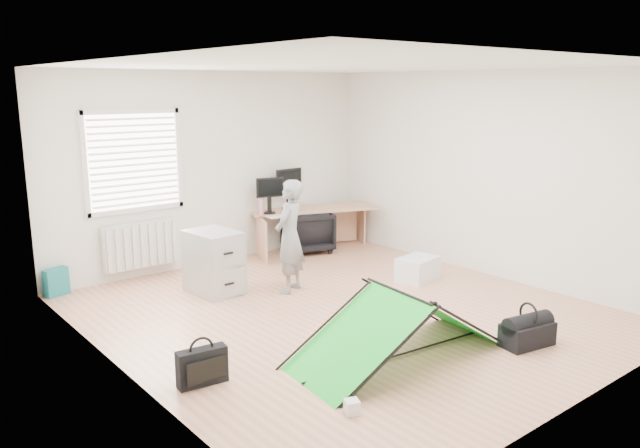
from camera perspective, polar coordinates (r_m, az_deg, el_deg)
ground at (r=7.09m, az=2.06°, el=-8.06°), size 5.50×5.50×0.00m
back_wall at (r=8.97m, az=-9.58°, el=4.99°), size 5.00×0.02×2.70m
window at (r=8.38m, az=-16.65°, el=5.52°), size 1.20×0.06×1.20m
radiator at (r=8.54m, az=-16.09°, el=-1.84°), size 1.00×0.12×0.60m
desk at (r=9.67m, az=-0.67°, el=-0.44°), size 2.03×1.27×0.66m
filing_cabinet at (r=7.74m, az=-9.67°, el=-3.47°), size 0.56×0.71×0.77m
monitor_left at (r=9.17m, az=-4.65°, el=2.16°), size 0.42×0.21×0.39m
monitor_right at (r=9.52m, az=-2.91°, el=2.75°), size 0.48×0.14×0.45m
keyboard at (r=8.97m, az=-3.50°, el=0.75°), size 0.44×0.15×0.02m
thermos at (r=9.06m, az=-5.40°, el=1.56°), size 0.09×0.09×0.25m
office_chair at (r=9.56m, az=-1.15°, el=-0.68°), size 0.85×0.87×0.63m
person at (r=7.61m, az=-2.79°, el=-1.14°), size 0.61×0.54×1.40m
kite at (r=5.90m, az=7.11°, el=-9.11°), size 2.17×1.13×0.65m
storage_crate at (r=8.28m, az=8.93°, el=-4.06°), size 0.60×0.47×0.30m
tote_bag at (r=8.23m, az=-22.98°, el=-4.90°), size 0.31×0.20×0.34m
laptop_bag at (r=5.51m, az=-10.73°, el=-12.69°), size 0.44×0.19×0.32m
white_box at (r=5.04m, az=2.94°, el=-16.35°), size 0.14×0.14×0.11m
duffel_bag at (r=6.51m, az=18.41°, el=-9.55°), size 0.57×0.36×0.23m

